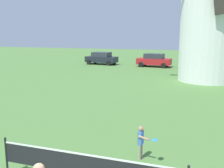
{
  "coord_description": "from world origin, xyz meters",
  "views": [
    {
      "loc": [
        2.49,
        -3.96,
        3.93
      ],
      "look_at": [
        -0.06,
        3.59,
        2.39
      ],
      "focal_mm": 42.36,
      "sensor_mm": 36.0,
      "label": 1
    }
  ],
  "objects_px": {
    "tennis_net": "(86,166)",
    "parked_car_green": "(210,61)",
    "player_far": "(141,141)",
    "parked_car_black": "(101,58)",
    "parked_car_red": "(154,60)"
  },
  "relations": [
    {
      "from": "tennis_net",
      "to": "parked_car_green",
      "type": "distance_m",
      "value": 26.54
    },
    {
      "from": "player_far",
      "to": "parked_car_black",
      "type": "xyz_separation_m",
      "value": [
        -10.43,
        23.81,
        0.19
      ]
    },
    {
      "from": "tennis_net",
      "to": "parked_car_black",
      "type": "distance_m",
      "value": 27.63
    },
    {
      "from": "parked_car_black",
      "to": "parked_car_red",
      "type": "xyz_separation_m",
      "value": [
        6.78,
        -0.36,
        -0.0
      ]
    },
    {
      "from": "tennis_net",
      "to": "parked_car_black",
      "type": "bearing_deg",
      "value": 110.11
    },
    {
      "from": "parked_car_black",
      "to": "player_far",
      "type": "bearing_deg",
      "value": -66.35
    },
    {
      "from": "tennis_net",
      "to": "parked_car_red",
      "type": "distance_m",
      "value": 25.73
    },
    {
      "from": "parked_car_black",
      "to": "parked_car_red",
      "type": "relative_size",
      "value": 1.02
    },
    {
      "from": "player_far",
      "to": "parked_car_red",
      "type": "xyz_separation_m",
      "value": [
        -3.64,
        23.45,
        0.19
      ]
    },
    {
      "from": "parked_car_green",
      "to": "parked_car_red",
      "type": "bearing_deg",
      "value": -173.43
    },
    {
      "from": "player_far",
      "to": "parked_car_black",
      "type": "relative_size",
      "value": 0.26
    },
    {
      "from": "parked_car_red",
      "to": "player_far",
      "type": "bearing_deg",
      "value": -81.18
    },
    {
      "from": "player_far",
      "to": "parked_car_green",
      "type": "distance_m",
      "value": 24.32
    },
    {
      "from": "player_far",
      "to": "parked_car_black",
      "type": "height_order",
      "value": "parked_car_black"
    },
    {
      "from": "tennis_net",
      "to": "parked_car_red",
      "type": "relative_size",
      "value": 1.22
    }
  ]
}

